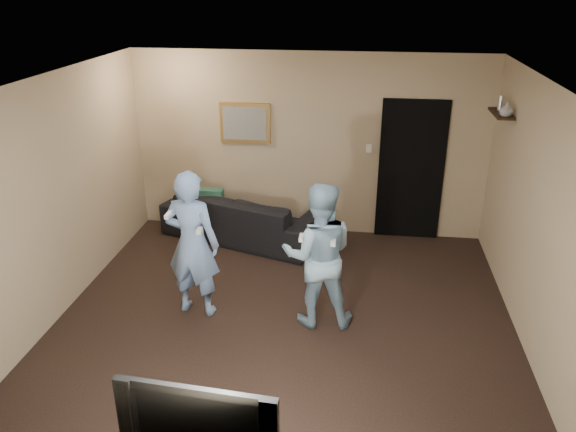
# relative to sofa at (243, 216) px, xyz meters

# --- Properties ---
(ground) EXTENTS (5.00, 5.00, 0.00)m
(ground) POSITION_rel_sofa_xyz_m (0.89, -2.08, -0.33)
(ground) COLOR black
(ground) RESTS_ON ground
(ceiling) EXTENTS (5.00, 5.00, 0.04)m
(ceiling) POSITION_rel_sofa_xyz_m (0.89, -2.08, 2.27)
(ceiling) COLOR silver
(ceiling) RESTS_ON wall_back
(wall_back) EXTENTS (5.00, 0.04, 2.60)m
(wall_back) POSITION_rel_sofa_xyz_m (0.89, 0.42, 0.97)
(wall_back) COLOR tan
(wall_back) RESTS_ON ground
(wall_front) EXTENTS (5.00, 0.04, 2.60)m
(wall_front) POSITION_rel_sofa_xyz_m (0.89, -4.58, 0.97)
(wall_front) COLOR tan
(wall_front) RESTS_ON ground
(wall_left) EXTENTS (0.04, 5.00, 2.60)m
(wall_left) POSITION_rel_sofa_xyz_m (-1.61, -2.08, 0.97)
(wall_left) COLOR tan
(wall_left) RESTS_ON ground
(wall_right) EXTENTS (0.04, 5.00, 2.60)m
(wall_right) POSITION_rel_sofa_xyz_m (3.39, -2.08, 0.97)
(wall_right) COLOR tan
(wall_right) RESTS_ON ground
(sofa) EXTENTS (2.45, 1.56, 0.67)m
(sofa) POSITION_rel_sofa_xyz_m (0.00, 0.00, 0.00)
(sofa) COLOR black
(sofa) RESTS_ON ground
(throw_pillow) EXTENTS (0.49, 0.16, 0.49)m
(throw_pillow) POSITION_rel_sofa_xyz_m (-0.52, 0.00, 0.15)
(throw_pillow) COLOR #174636
(throw_pillow) RESTS_ON sofa
(painting_frame) EXTENTS (0.72, 0.05, 0.57)m
(painting_frame) POSITION_rel_sofa_xyz_m (-0.01, 0.39, 1.27)
(painting_frame) COLOR olive
(painting_frame) RESTS_ON wall_back
(painting_canvas) EXTENTS (0.62, 0.01, 0.47)m
(painting_canvas) POSITION_rel_sofa_xyz_m (-0.01, 0.36, 1.27)
(painting_canvas) COLOR slate
(painting_canvas) RESTS_ON painting_frame
(doorway) EXTENTS (0.90, 0.06, 2.00)m
(doorway) POSITION_rel_sofa_xyz_m (2.34, 0.39, 0.67)
(doorway) COLOR black
(doorway) RESTS_ON ground
(light_switch) EXTENTS (0.08, 0.02, 0.12)m
(light_switch) POSITION_rel_sofa_xyz_m (1.74, 0.39, 0.97)
(light_switch) COLOR silver
(light_switch) RESTS_ON wall_back
(wall_shelf) EXTENTS (0.20, 0.60, 0.03)m
(wall_shelf) POSITION_rel_sofa_xyz_m (3.28, -0.28, 1.66)
(wall_shelf) COLOR black
(wall_shelf) RESTS_ON wall_right
(shelf_vase) EXTENTS (0.16, 0.16, 0.16)m
(shelf_vase) POSITION_rel_sofa_xyz_m (3.28, -0.49, 1.75)
(shelf_vase) COLOR #9E9EA3
(shelf_vase) RESTS_ON wall_shelf
(shelf_figurine) EXTENTS (0.06, 0.06, 0.18)m
(shelf_figurine) POSITION_rel_sofa_xyz_m (3.28, -0.17, 1.76)
(shelf_figurine) COLOR silver
(shelf_figurine) RESTS_ON wall_shelf
(television) EXTENTS (1.11, 0.22, 0.63)m
(television) POSITION_rel_sofa_xyz_m (0.67, -4.41, 0.47)
(television) COLOR black
(television) RESTS_ON tv_console
(wii_player_left) EXTENTS (0.66, 0.53, 1.68)m
(wii_player_left) POSITION_rel_sofa_xyz_m (-0.13, -1.97, 0.51)
(wii_player_left) COLOR #789CD0
(wii_player_left) RESTS_ON ground
(wii_player_right) EXTENTS (0.84, 0.69, 1.61)m
(wii_player_right) POSITION_rel_sofa_xyz_m (1.25, -1.98, 0.47)
(wii_player_right) COLOR #8BB1CB
(wii_player_right) RESTS_ON ground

